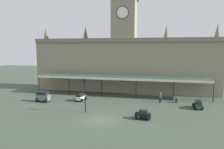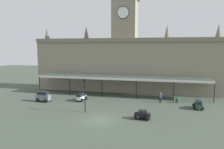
{
  "view_description": "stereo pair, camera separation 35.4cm",
  "coord_description": "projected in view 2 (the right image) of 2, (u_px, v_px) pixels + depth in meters",
  "views": [
    {
      "loc": [
        7.13,
        -25.04,
        9.29
      ],
      "look_at": [
        0.0,
        7.14,
        5.0
      ],
      "focal_mm": 33.69,
      "sensor_mm": 36.0,
      "label": 1
    },
    {
      "loc": [
        7.48,
        -24.96,
        9.29
      ],
      "look_at": [
        0.0,
        7.14,
        5.0
      ],
      "focal_mm": 33.69,
      "sensor_mm": 36.0,
      "label": 2
    }
  ],
  "objects": [
    {
      "name": "car_white_estate",
      "position": [
        81.0,
        97.0,
        36.72
      ],
      "size": [
        1.72,
        2.34,
        1.27
      ],
      "color": "silver",
      "rests_on": "ground"
    },
    {
      "name": "car_green_estate",
      "position": [
        198.0,
        105.0,
        31.88
      ],
      "size": [
        1.62,
        2.3,
        1.27
      ],
      "color": "#1E512D",
      "rests_on": "ground"
    },
    {
      "name": "victorian_lamppost",
      "position": [
        85.0,
        91.0,
        29.81
      ],
      "size": [
        0.3,
        0.3,
        4.93
      ],
      "color": "black",
      "rests_on": "ground"
    },
    {
      "name": "car_grey_van",
      "position": [
        43.0,
        97.0,
        36.09
      ],
      "size": [
        2.46,
        1.71,
        1.77
      ],
      "color": "slate",
      "rests_on": "ground"
    },
    {
      "name": "station_building",
      "position": [
        125.0,
        61.0,
        44.5
      ],
      "size": [
        37.93,
        5.72,
        20.0
      ],
      "color": "gray",
      "rests_on": "ground"
    },
    {
      "name": "car_black_sedan",
      "position": [
        142.0,
        115.0,
        27.28
      ],
      "size": [
        2.06,
        1.54,
        1.19
      ],
      "color": "black",
      "rests_on": "ground"
    },
    {
      "name": "ground_plane",
      "position": [
        99.0,
        120.0,
        26.98
      ],
      "size": [
        140.0,
        140.0,
        0.0
      ],
      "primitive_type": "plane",
      "color": "#424C40"
    },
    {
      "name": "planter_near_kerb",
      "position": [
        177.0,
        100.0,
        35.3
      ],
      "size": [
        0.6,
        0.6,
        0.96
      ],
      "color": "#47423D",
      "rests_on": "ground"
    },
    {
      "name": "pedestrian_beside_cars",
      "position": [
        161.0,
        97.0,
        35.4
      ],
      "size": [
        0.38,
        0.34,
        1.67
      ],
      "color": "black",
      "rests_on": "ground"
    },
    {
      "name": "entrance_canopy",
      "position": [
        120.0,
        77.0,
        40.01
      ],
      "size": [
        32.95,
        3.26,
        3.75
      ],
      "color": "#38564C",
      "rests_on": "ground"
    }
  ]
}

